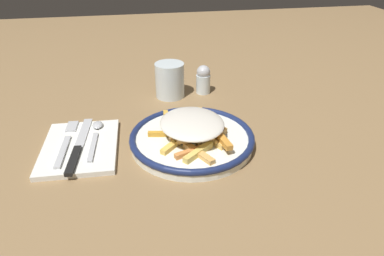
{
  "coord_description": "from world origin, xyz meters",
  "views": [
    {
      "loc": [
        -0.11,
        -0.59,
        0.39
      ],
      "look_at": [
        0.0,
        0.0,
        0.04
      ],
      "focal_mm": 32.33,
      "sensor_mm": 36.0,
      "label": 1
    }
  ],
  "objects_px": {
    "fries_heap": "(193,126)",
    "fork": "(66,142)",
    "plate": "(192,139)",
    "salt_shaker": "(203,79)",
    "napkin": "(80,147)",
    "knife": "(78,149)",
    "spoon": "(96,133)",
    "water_glass": "(170,80)"
  },
  "relations": [
    {
      "from": "fork",
      "to": "napkin",
      "type": "bearing_deg",
      "value": -24.08
    },
    {
      "from": "fork",
      "to": "salt_shaker",
      "type": "height_order",
      "value": "salt_shaker"
    },
    {
      "from": "plate",
      "to": "fork",
      "type": "height_order",
      "value": "plate"
    },
    {
      "from": "knife",
      "to": "salt_shaker",
      "type": "xyz_separation_m",
      "value": [
        0.31,
        0.25,
        0.02
      ]
    },
    {
      "from": "fries_heap",
      "to": "fork",
      "type": "relative_size",
      "value": 1.07
    },
    {
      "from": "fries_heap",
      "to": "fork",
      "type": "xyz_separation_m",
      "value": [
        -0.26,
        0.04,
        -0.03
      ]
    },
    {
      "from": "knife",
      "to": "water_glass",
      "type": "relative_size",
      "value": 2.33
    },
    {
      "from": "napkin",
      "to": "salt_shaker",
      "type": "height_order",
      "value": "salt_shaker"
    },
    {
      "from": "fries_heap",
      "to": "napkin",
      "type": "distance_m",
      "value": 0.23
    },
    {
      "from": "knife",
      "to": "salt_shaker",
      "type": "distance_m",
      "value": 0.39
    },
    {
      "from": "napkin",
      "to": "salt_shaker",
      "type": "bearing_deg",
      "value": 37.24
    },
    {
      "from": "fries_heap",
      "to": "spoon",
      "type": "bearing_deg",
      "value": 163.35
    },
    {
      "from": "plate",
      "to": "napkin",
      "type": "relative_size",
      "value": 1.32
    },
    {
      "from": "fork",
      "to": "water_glass",
      "type": "height_order",
      "value": "water_glass"
    },
    {
      "from": "napkin",
      "to": "water_glass",
      "type": "bearing_deg",
      "value": 46.61
    },
    {
      "from": "plate",
      "to": "knife",
      "type": "distance_m",
      "value": 0.23
    },
    {
      "from": "water_glass",
      "to": "napkin",
      "type": "bearing_deg",
      "value": -133.39
    },
    {
      "from": "fork",
      "to": "water_glass",
      "type": "relative_size",
      "value": 1.96
    },
    {
      "from": "plate",
      "to": "knife",
      "type": "height_order",
      "value": "plate"
    },
    {
      "from": "plate",
      "to": "water_glass",
      "type": "xyz_separation_m",
      "value": [
        -0.01,
        0.25,
        0.03
      ]
    },
    {
      "from": "water_glass",
      "to": "knife",
      "type": "bearing_deg",
      "value": -131.33
    },
    {
      "from": "water_glass",
      "to": "salt_shaker",
      "type": "distance_m",
      "value": 0.09
    },
    {
      "from": "water_glass",
      "to": "salt_shaker",
      "type": "relative_size",
      "value": 1.17
    },
    {
      "from": "water_glass",
      "to": "fries_heap",
      "type": "bearing_deg",
      "value": -86.25
    },
    {
      "from": "salt_shaker",
      "to": "fries_heap",
      "type": "bearing_deg",
      "value": -106.33
    },
    {
      "from": "napkin",
      "to": "water_glass",
      "type": "relative_size",
      "value": 2.15
    },
    {
      "from": "plate",
      "to": "fries_heap",
      "type": "height_order",
      "value": "fries_heap"
    },
    {
      "from": "knife",
      "to": "fries_heap",
      "type": "bearing_deg",
      "value": -1.43
    },
    {
      "from": "napkin",
      "to": "knife",
      "type": "relative_size",
      "value": 0.92
    },
    {
      "from": "plate",
      "to": "water_glass",
      "type": "bearing_deg",
      "value": 93.14
    },
    {
      "from": "knife",
      "to": "water_glass",
      "type": "xyz_separation_m",
      "value": [
        0.21,
        0.24,
        0.03
      ]
    },
    {
      "from": "fries_heap",
      "to": "salt_shaker",
      "type": "bearing_deg",
      "value": 73.67
    },
    {
      "from": "plate",
      "to": "spoon",
      "type": "distance_m",
      "value": 0.2
    },
    {
      "from": "plate",
      "to": "napkin",
      "type": "distance_m",
      "value": 0.23
    },
    {
      "from": "fork",
      "to": "fries_heap",
      "type": "bearing_deg",
      "value": -8.17
    },
    {
      "from": "water_glass",
      "to": "plate",
      "type": "bearing_deg",
      "value": -86.86
    },
    {
      "from": "napkin",
      "to": "spoon",
      "type": "distance_m",
      "value": 0.05
    },
    {
      "from": "fork",
      "to": "water_glass",
      "type": "distance_m",
      "value": 0.32
    },
    {
      "from": "knife",
      "to": "salt_shaker",
      "type": "bearing_deg",
      "value": 39.26
    },
    {
      "from": "fries_heap",
      "to": "salt_shaker",
      "type": "xyz_separation_m",
      "value": [
        0.07,
        0.26,
        -0.01
      ]
    },
    {
      "from": "fries_heap",
      "to": "salt_shaker",
      "type": "height_order",
      "value": "salt_shaker"
    },
    {
      "from": "fries_heap",
      "to": "spoon",
      "type": "relative_size",
      "value": 1.24
    }
  ]
}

